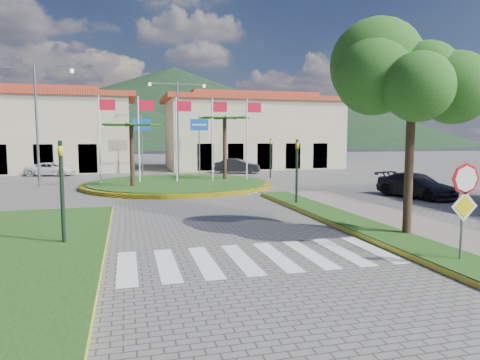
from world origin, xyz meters
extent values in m
plane|color=#615E5C|center=(0.00, 0.00, 0.00)|extent=(160.00, 160.00, 0.00)
cube|color=#1E4413|center=(4.80, 2.00, 0.09)|extent=(1.60, 28.00, 0.18)
cube|color=#1E4413|center=(-6.50, 6.00, 0.09)|extent=(5.00, 14.00, 0.18)
cube|color=silver|center=(0.00, 4.00, 0.01)|extent=(8.00, 3.00, 0.01)
cylinder|color=yellow|center=(0.00, 22.00, 0.12)|extent=(12.70, 12.70, 0.24)
cylinder|color=#1E4413|center=(0.00, 22.00, 0.15)|extent=(12.00, 12.00, 0.30)
cylinder|color=black|center=(-3.00, 20.00, 2.02)|extent=(0.28, 0.28, 4.05)
cylinder|color=black|center=(3.50, 23.00, 2.34)|extent=(0.28, 0.28, 4.68)
cylinder|color=silver|center=(-5.00, 22.50, 3.00)|extent=(0.10, 0.10, 6.00)
cube|color=red|center=(-4.45, 22.50, 5.40)|extent=(1.00, 0.03, 0.70)
cylinder|color=silver|center=(-2.50, 22.50, 3.00)|extent=(0.10, 0.10, 6.00)
cube|color=red|center=(-1.95, 22.50, 5.40)|extent=(1.00, 0.03, 0.70)
cylinder|color=silver|center=(0.00, 22.50, 3.00)|extent=(0.10, 0.10, 6.00)
cube|color=red|center=(0.55, 22.50, 5.40)|extent=(1.00, 0.03, 0.70)
cylinder|color=silver|center=(2.50, 22.50, 3.00)|extent=(0.10, 0.10, 6.00)
cube|color=red|center=(3.05, 22.50, 5.40)|extent=(1.00, 0.03, 0.70)
cylinder|color=silver|center=(5.00, 22.50, 3.00)|extent=(0.10, 0.10, 6.00)
cube|color=red|center=(5.55, 22.50, 5.40)|extent=(1.00, 0.03, 0.70)
cylinder|color=slate|center=(4.90, 2.00, 1.25)|extent=(0.07, 0.07, 2.50)
cylinder|color=red|center=(4.90, 1.95, 2.25)|extent=(0.80, 0.03, 0.80)
cube|color=yellow|center=(4.90, 1.94, 1.55)|extent=(0.78, 0.03, 0.78)
cylinder|color=black|center=(5.50, 5.00, 2.20)|extent=(0.28, 0.28, 4.40)
ellipsoid|color=#185316|center=(5.50, 5.00, 5.20)|extent=(3.60, 3.60, 3.20)
cylinder|color=black|center=(-5.20, 6.50, 1.60)|extent=(0.12, 0.12, 3.20)
imported|color=gold|center=(-5.20, 6.50, 2.60)|extent=(0.15, 0.18, 0.90)
cylinder|color=black|center=(4.50, 12.00, 1.60)|extent=(0.12, 0.12, 3.20)
imported|color=gold|center=(4.50, 12.00, 2.60)|extent=(0.15, 0.18, 0.90)
cylinder|color=black|center=(8.00, 26.00, 1.60)|extent=(0.12, 0.12, 3.20)
imported|color=gold|center=(8.00, 26.00, 2.60)|extent=(0.18, 0.15, 0.90)
cylinder|color=slate|center=(-2.00, 31.00, 2.60)|extent=(0.12, 0.12, 5.20)
cube|color=#104EB3|center=(-2.00, 30.94, 4.40)|extent=(1.60, 0.05, 1.00)
cylinder|color=slate|center=(3.00, 31.00, 2.60)|extent=(0.12, 0.12, 5.20)
cube|color=#104EB3|center=(3.00, 30.94, 4.40)|extent=(1.60, 0.05, 1.00)
cylinder|color=slate|center=(1.00, 30.00, 4.00)|extent=(0.16, 0.16, 8.00)
cube|color=slate|center=(-0.20, 30.00, 7.80)|extent=(2.40, 0.08, 0.08)
cube|color=slate|center=(2.20, 30.00, 7.80)|extent=(2.40, 0.08, 0.08)
cylinder|color=slate|center=(-9.00, 24.00, 4.00)|extent=(0.16, 0.16, 8.00)
cube|color=slate|center=(-10.20, 24.00, 7.80)|extent=(2.40, 0.08, 0.08)
cube|color=slate|center=(-7.80, 24.00, 7.80)|extent=(2.40, 0.08, 0.08)
cube|color=#BDAF8F|center=(-14.00, 38.00, 3.50)|extent=(22.00, 9.00, 7.00)
cube|color=maroon|center=(-14.00, 38.00, 7.25)|extent=(23.32, 9.54, 0.50)
cube|color=maroon|center=(-14.00, 38.00, 7.75)|extent=(16.50, 4.95, 0.60)
cube|color=#BDAF8F|center=(10.00, 38.00, 3.50)|extent=(18.00, 9.00, 7.00)
cube|color=maroon|center=(10.00, 38.00, 7.25)|extent=(19.08, 9.54, 0.50)
cube|color=maroon|center=(10.00, 38.00, 7.75)|extent=(13.50, 4.95, 0.60)
cone|color=black|center=(15.00, 160.00, 15.00)|extent=(180.00, 180.00, 30.00)
cone|color=black|center=(70.00, 135.00, 9.00)|extent=(120.00, 120.00, 18.00)
cone|color=black|center=(-10.00, 130.00, 8.00)|extent=(110.00, 110.00, 16.00)
imported|color=white|center=(-9.60, 32.57, 0.57)|extent=(4.39, 2.73, 1.13)
imported|color=black|center=(-8.00, 34.62, 0.69)|extent=(4.36, 3.01, 1.38)
imported|color=black|center=(6.51, 30.97, 0.68)|extent=(4.38, 2.84, 1.36)
imported|color=black|center=(12.00, 13.08, 0.66)|extent=(3.02, 4.91, 1.33)
camera|label=1|loc=(-3.35, -6.92, 3.29)|focal=32.00mm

